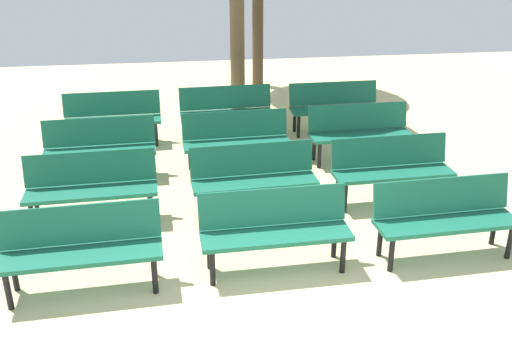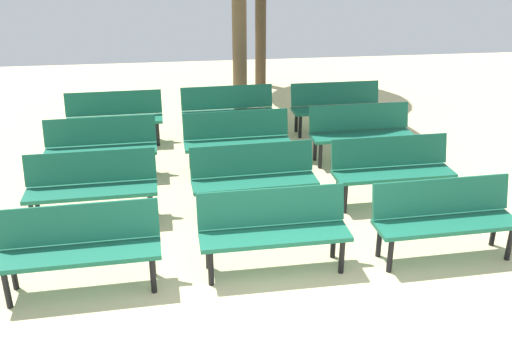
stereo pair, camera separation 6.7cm
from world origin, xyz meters
name	(u,v)px [view 1 (the left image)]	position (x,y,z in m)	size (l,w,h in m)	color
bench_r0_c0	(81,245)	(-1.99, 1.49, 0.50)	(1.62, 0.56, 0.87)	#19664C
bench_r0_c1	(275,226)	(0.01, 1.61, 0.50)	(1.61, 0.53, 0.87)	#19664C
bench_r0_c2	(445,214)	(1.92, 1.61, 0.50)	(1.62, 0.55, 0.87)	#19664C
bench_r1_c0	(91,184)	(-2.06, 2.98, 0.50)	(1.62, 0.55, 0.87)	#19664C
bench_r1_c1	(254,175)	(-0.03, 2.98, 0.50)	(1.62, 0.57, 0.87)	#19664C
bench_r1_c2	(391,166)	(1.82, 3.02, 0.50)	(1.62, 0.54, 0.87)	#19664C
bench_r2_c0	(100,145)	(-2.10, 4.36, 0.50)	(1.62, 0.54, 0.87)	#19664C
bench_r2_c1	(236,137)	(-0.10, 4.41, 0.50)	(1.62, 0.55, 0.87)	#19664C
bench_r2_c2	(360,129)	(1.85, 4.51, 0.50)	(1.61, 0.52, 0.87)	#19664C
bench_r3_c0	(112,115)	(-2.04, 5.77, 0.50)	(1.61, 0.53, 0.87)	#19664C
bench_r3_c1	(226,109)	(-0.11, 5.88, 0.50)	(1.62, 0.54, 0.87)	#19664C
bench_r3_c2	(334,104)	(1.82, 5.88, 0.50)	(1.61, 0.51, 0.87)	#19664C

